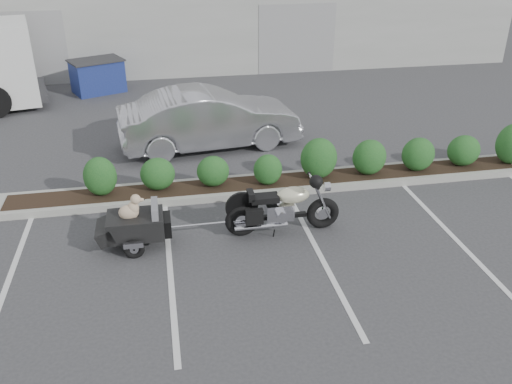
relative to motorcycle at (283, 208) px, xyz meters
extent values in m
plane|color=#38383A|center=(-0.71, -0.26, -0.52)|extent=(90.00, 90.00, 0.00)
cube|color=#9E9E93|center=(0.29, 1.94, -0.44)|extent=(12.00, 1.00, 0.15)
cube|color=#9EA099|center=(-0.71, 16.74, 1.48)|extent=(26.00, 10.00, 4.00)
torus|color=black|center=(-0.79, 0.03, -0.20)|extent=(0.65, 0.17, 0.65)
torus|color=black|center=(0.81, 0.02, -0.20)|extent=(0.65, 0.17, 0.65)
cylinder|color=silver|center=(-0.79, 0.03, -0.20)|extent=(0.27, 0.12, 0.27)
cylinder|color=silver|center=(0.81, 0.02, -0.20)|extent=(0.23, 0.10, 0.23)
cylinder|color=silver|center=(0.74, -0.08, 0.16)|extent=(0.42, 0.05, 0.86)
cylinder|color=silver|center=(0.74, 0.12, 0.16)|extent=(0.42, 0.05, 0.86)
cylinder|color=silver|center=(0.58, 0.02, 0.53)|extent=(0.04, 0.68, 0.03)
cylinder|color=silver|center=(0.86, 0.02, 0.38)|extent=(0.12, 0.18, 0.17)
sphere|color=black|center=(0.54, -0.27, 0.65)|extent=(0.25, 0.25, 0.25)
cube|color=silver|center=(-0.07, 0.02, -0.05)|extent=(0.53, 0.33, 0.33)
cube|color=black|center=(0.03, 0.02, -0.18)|extent=(0.87, 0.10, 0.08)
ellipsoid|color=beige|center=(0.20, 0.02, 0.26)|extent=(0.64, 0.37, 0.32)
cube|color=black|center=(-0.36, 0.02, 0.24)|extent=(0.53, 0.29, 0.12)
cube|color=black|center=(-0.62, 0.02, 0.33)|extent=(0.12, 0.29, 0.16)
cylinder|color=silver|center=(-0.46, -0.15, -0.26)|extent=(1.02, 0.09, 0.09)
cylinder|color=silver|center=(-0.45, 0.20, -0.26)|extent=(1.02, 0.09, 0.09)
cube|color=black|center=(-0.60, -0.25, 0.02)|extent=(0.33, 0.14, 0.29)
cube|color=black|center=(-2.77, 0.02, -0.08)|extent=(1.02, 0.70, 0.41)
cube|color=slate|center=(-2.40, 0.02, 0.18)|extent=(0.12, 0.60, 0.29)
cube|color=slate|center=(-2.72, 0.02, 0.02)|extent=(0.68, 0.60, 0.04)
cube|color=black|center=(-3.30, 0.02, -0.15)|extent=(0.37, 0.70, 0.35)
cube|color=black|center=(-2.22, 0.02, -0.13)|extent=(0.20, 0.49, 0.33)
torus|color=black|center=(-2.82, -0.38, -0.34)|extent=(0.38, 0.11, 0.38)
torus|color=black|center=(-2.81, 0.43, -0.34)|extent=(0.38, 0.11, 0.38)
cube|color=silver|center=(-2.82, -0.43, -0.23)|extent=(0.35, 0.08, 0.10)
cube|color=silver|center=(-2.81, 0.48, -0.23)|extent=(0.35, 0.08, 0.10)
cylinder|color=black|center=(-2.82, 0.02, -0.34)|extent=(0.04, 0.87, 0.04)
cylinder|color=silver|center=(-1.99, 0.02, -0.20)|extent=(0.58, 0.04, 0.03)
ellipsoid|color=tan|center=(-2.86, 0.02, 0.20)|extent=(0.36, 0.25, 0.29)
ellipsoid|color=tan|center=(-2.78, 0.02, 0.27)|extent=(0.21, 0.20, 0.27)
sphere|color=tan|center=(-2.72, 0.02, 0.45)|extent=(0.19, 0.19, 0.18)
ellipsoid|color=tan|center=(-2.63, 0.02, 0.43)|extent=(0.14, 0.08, 0.07)
sphere|color=black|center=(-2.57, 0.02, 0.43)|extent=(0.04, 0.04, 0.03)
ellipsoid|color=tan|center=(-2.76, -0.03, 0.47)|extent=(0.05, 0.04, 0.10)
ellipsoid|color=tan|center=(-2.76, 0.08, 0.47)|extent=(0.05, 0.04, 0.10)
cylinder|color=tan|center=(-2.75, -0.04, 0.09)|extent=(0.04, 0.04, 0.12)
cylinder|color=tan|center=(-2.75, 0.08, 0.09)|extent=(0.04, 0.04, 0.12)
imported|color=silver|center=(-0.89, 4.66, 0.26)|extent=(4.85, 2.19, 1.54)
cube|color=navy|center=(-4.16, 10.42, 0.03)|extent=(1.94, 1.65, 1.09)
cube|color=#2D2D30|center=(-4.16, 10.42, 0.59)|extent=(2.05, 1.77, 0.05)
camera|label=1|loc=(-2.18, -8.81, 4.96)|focal=38.00mm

